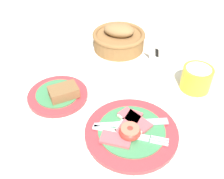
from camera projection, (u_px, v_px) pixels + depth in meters
The scene contains 7 objects.
ground_plane at pixel (95, 126), 0.67m from camera, with size 3.00×3.00×0.00m, color beige.
breakfast_plate at pixel (131, 131), 0.64m from camera, with size 0.23×0.23×0.04m.
bread_plate at pixel (59, 94), 0.74m from camera, with size 0.17×0.17×0.04m.
sugar_cup at pixel (197, 78), 0.76m from camera, with size 0.09×0.09×0.07m.
bread_basket at pixel (119, 39), 0.93m from camera, with size 0.19×0.19×0.09m.
number_card at pixel (159, 52), 0.87m from camera, with size 0.06×0.05×0.07m.
teaspoon_by_saucer at pixel (48, 137), 0.63m from camera, with size 0.19×0.06×0.01m.
Camera 1 is at (0.29, -0.35, 0.50)m, focal length 42.00 mm.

